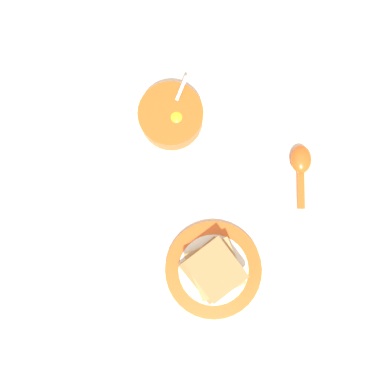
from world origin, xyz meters
name	(u,v)px	position (x,y,z in m)	size (l,w,h in m)	color
ground_plane	(210,217)	(0.00, 0.00, 0.00)	(3.00, 3.00, 0.00)	silver
egg_bowl	(171,116)	(0.21, 0.13, 0.03)	(0.15, 0.15, 0.08)	#DB5119
toast_plate	(213,269)	(-0.11, -0.03, 0.01)	(0.21, 0.21, 0.01)	#DB5119
toast_sandwich	(214,269)	(-0.11, -0.03, 0.04)	(0.15, 0.15, 0.05)	#9E7042
soup_spoon	(301,164)	(0.16, -0.18, 0.01)	(0.15, 0.06, 0.03)	#DB5119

